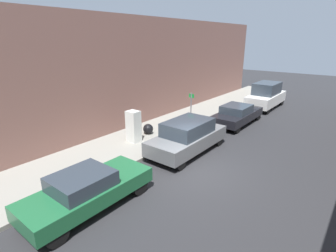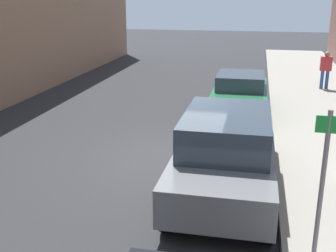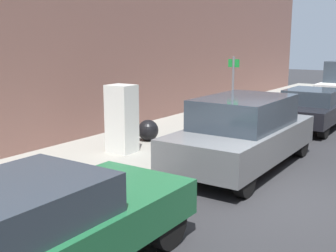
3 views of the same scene
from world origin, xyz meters
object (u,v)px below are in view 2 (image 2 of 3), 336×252
Objects in this scene: parked_sedan_green at (240,94)px; parked_suv_gray at (226,152)px; pedestrian_walking_far at (326,68)px; street_sign_post at (322,182)px.

parked_suv_gray is (0.00, 6.12, 0.14)m from parked_sedan_green.
street_sign_post is at bearing 173.88° from pedestrian_walking_far.
pedestrian_walking_far is 5.39m from parked_sedan_green.
street_sign_post is 3.06m from parked_suv_gray.
parked_suv_gray is (3.37, 10.32, -0.19)m from pedestrian_walking_far.
pedestrian_walking_far is 0.35× the size of parked_sedan_green.
parked_sedan_green is at bearing -80.01° from street_sign_post.
pedestrian_walking_far reaches higher than parked_sedan_green.
parked_suv_gray is (1.53, -2.57, -0.63)m from street_sign_post.
pedestrian_walking_far is at bearing -128.75° from parked_sedan_green.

